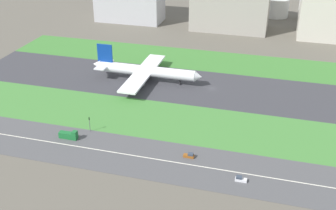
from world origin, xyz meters
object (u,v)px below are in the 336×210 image
at_px(truck_0, 69,135).
at_px(hangar_building, 231,2).
at_px(airliner, 144,71).
at_px(car_2, 189,156).
at_px(traffic_light, 90,123).
at_px(car_1, 240,179).
at_px(fuel_tank_centre, 309,9).
at_px(fuel_tank_west, 277,8).

xyz_separation_m(truck_0, hangar_building, (44.71, 182.00, 19.23)).
xyz_separation_m(airliner, hangar_building, (32.56, 114.00, 14.67)).
bearing_deg(car_2, airliner, 121.87).
bearing_deg(car_2, hangar_building, 93.05).
bearing_deg(traffic_light, truck_0, -128.77).
distance_m(car_1, traffic_light, 72.45).
height_order(traffic_light, hangar_building, hangar_building).
relative_size(car_1, car_2, 1.00).
height_order(traffic_light, fuel_tank_centre, fuel_tank_centre).
height_order(airliner, truck_0, airliner).
distance_m(car_2, traffic_light, 48.78).
bearing_deg(hangar_building, fuel_tank_west, 52.58).
bearing_deg(traffic_light, fuel_tank_west, 71.63).
relative_size(car_1, hangar_building, 0.08).
relative_size(airliner, hangar_building, 1.12).
relative_size(airliner, car_2, 14.77).
relative_size(truck_0, hangar_building, 0.14).
xyz_separation_m(car_2, hangar_building, (-9.71, 182.00, 19.98)).
height_order(hangar_building, fuel_tank_west, hangar_building).
bearing_deg(truck_0, car_2, 0.00).
relative_size(airliner, fuel_tank_west, 3.38).
xyz_separation_m(truck_0, car_1, (76.52, -10.00, -0.75)).
bearing_deg(hangar_building, airliner, -105.94).
distance_m(car_1, fuel_tank_west, 237.11).
height_order(airliner, car_1, airliner).
bearing_deg(traffic_light, car_2, -9.46).
relative_size(car_1, traffic_light, 0.61).
bearing_deg(traffic_light, hangar_building, 77.59).
relative_size(hangar_building, fuel_tank_centre, 3.32).
relative_size(airliner, car_1, 14.77).
height_order(traffic_light, fuel_tank_west, fuel_tank_west).
xyz_separation_m(airliner, truck_0, (-12.15, -68.00, -4.56)).
height_order(car_1, hangar_building, hangar_building).
height_order(truck_0, fuel_tank_west, fuel_tank_west).
bearing_deg(car_1, airliner, -50.47).
bearing_deg(traffic_light, car_1, -14.40).
relative_size(hangar_building, fuel_tank_west, 3.03).
relative_size(truck_0, fuel_tank_centre, 0.48).
distance_m(hangar_building, fuel_tank_centre, 75.98).
bearing_deg(airliner, truck_0, -100.13).
bearing_deg(hangar_building, fuel_tank_centre, 36.86).
bearing_deg(traffic_light, airliner, 84.55).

